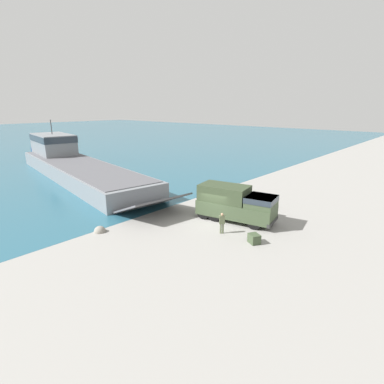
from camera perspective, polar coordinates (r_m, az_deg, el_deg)
name	(u,v)px	position (r m, az deg, el deg)	size (l,w,h in m)	color
ground_plane	(213,221)	(27.13, 4.08, -5.60)	(240.00, 240.00, 0.00)	gray
landing_craft	(71,162)	(49.05, -22.00, 5.38)	(12.53, 39.79, 7.84)	gray
military_truck	(236,203)	(27.04, 8.30, -2.12)	(3.93, 7.33, 3.15)	#3D4C33
soldier_on_ramp	(222,222)	(24.37, 5.73, -5.64)	(0.48, 0.48, 1.75)	#566042
moored_boat_c	(46,148)	(77.21, -25.98, 7.50)	(4.91, 6.85, 2.11)	navy
mooring_bollard	(211,193)	(34.12, 3.71, -0.23)	(0.32, 0.32, 0.84)	#333338
cargo_crate	(254,239)	(23.32, 11.75, -8.70)	(0.71, 0.85, 0.71)	#3D4C33
shoreline_rock_a	(100,232)	(26.05, -17.13, -7.25)	(0.98, 0.98, 0.98)	gray
shoreline_rock_b	(238,187)	(38.71, 8.72, 0.89)	(1.09, 1.09, 1.09)	#66605B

